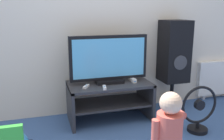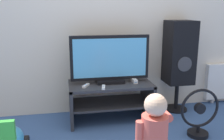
{
  "view_description": "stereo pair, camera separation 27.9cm",
  "coord_description": "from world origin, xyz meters",
  "px_view_note": "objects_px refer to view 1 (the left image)",
  "views": [
    {
      "loc": [
        -0.78,
        -2.45,
        1.3
      ],
      "look_at": [
        0.0,
        0.15,
        0.63
      ],
      "focal_mm": 40.0,
      "sensor_mm": 36.0,
      "label": 1
    },
    {
      "loc": [
        -0.5,
        -2.51,
        1.3
      ],
      "look_at": [
        0.0,
        0.15,
        0.63
      ],
      "focal_mm": 40.0,
      "sensor_mm": 36.0,
      "label": 2
    }
  ],
  "objects_px": {
    "radiator": "(220,78)",
    "child": "(169,132)",
    "television": "(109,60)",
    "floor_fan": "(199,111)",
    "game_console": "(132,80)",
    "speaker_tower": "(174,53)",
    "remote_primary": "(86,86)",
    "remote_secondary": "(104,87)"
  },
  "relations": [
    {
      "from": "radiator",
      "to": "child",
      "type": "bearing_deg",
      "value": -138.54
    },
    {
      "from": "television",
      "to": "floor_fan",
      "type": "relative_size",
      "value": 1.78
    },
    {
      "from": "game_console",
      "to": "floor_fan",
      "type": "height_order",
      "value": "floor_fan"
    },
    {
      "from": "speaker_tower",
      "to": "radiator",
      "type": "distance_m",
      "value": 1.0
    },
    {
      "from": "floor_fan",
      "to": "radiator",
      "type": "relative_size",
      "value": 0.67
    },
    {
      "from": "television",
      "to": "game_console",
      "type": "bearing_deg",
      "value": -6.23
    },
    {
      "from": "television",
      "to": "game_console",
      "type": "height_order",
      "value": "television"
    },
    {
      "from": "television",
      "to": "speaker_tower",
      "type": "bearing_deg",
      "value": 6.19
    },
    {
      "from": "remote_primary",
      "to": "game_console",
      "type": "bearing_deg",
      "value": 7.82
    },
    {
      "from": "child",
      "to": "floor_fan",
      "type": "relative_size",
      "value": 1.43
    },
    {
      "from": "speaker_tower",
      "to": "radiator",
      "type": "relative_size",
      "value": 1.52
    },
    {
      "from": "television",
      "to": "speaker_tower",
      "type": "height_order",
      "value": "speaker_tower"
    },
    {
      "from": "television",
      "to": "child",
      "type": "xyz_separation_m",
      "value": [
        0.09,
        -1.26,
        -0.29
      ]
    },
    {
      "from": "game_console",
      "to": "floor_fan",
      "type": "distance_m",
      "value": 0.83
    },
    {
      "from": "child",
      "to": "speaker_tower",
      "type": "xyz_separation_m",
      "value": [
        0.82,
        1.36,
        0.31
      ]
    },
    {
      "from": "game_console",
      "to": "speaker_tower",
      "type": "bearing_deg",
      "value": 11.73
    },
    {
      "from": "remote_secondary",
      "to": "radiator",
      "type": "relative_size",
      "value": 0.17
    },
    {
      "from": "radiator",
      "to": "remote_secondary",
      "type": "bearing_deg",
      "value": -166.79
    },
    {
      "from": "floor_fan",
      "to": "radiator",
      "type": "xyz_separation_m",
      "value": [
        0.96,
        0.84,
        0.08
      ]
    },
    {
      "from": "remote_primary",
      "to": "speaker_tower",
      "type": "bearing_deg",
      "value": 9.86
    },
    {
      "from": "speaker_tower",
      "to": "child",
      "type": "bearing_deg",
      "value": -120.94
    },
    {
      "from": "remote_primary",
      "to": "floor_fan",
      "type": "height_order",
      "value": "floor_fan"
    },
    {
      "from": "child",
      "to": "floor_fan",
      "type": "distance_m",
      "value": 1.01
    },
    {
      "from": "remote_secondary",
      "to": "child",
      "type": "distance_m",
      "value": 1.08
    },
    {
      "from": "television",
      "to": "remote_primary",
      "type": "relative_size",
      "value": 7.16
    },
    {
      "from": "remote_primary",
      "to": "remote_secondary",
      "type": "relative_size",
      "value": 0.96
    },
    {
      "from": "game_console",
      "to": "remote_secondary",
      "type": "bearing_deg",
      "value": -156.08
    },
    {
      "from": "game_console",
      "to": "remote_primary",
      "type": "bearing_deg",
      "value": -172.18
    },
    {
      "from": "remote_secondary",
      "to": "radiator",
      "type": "bearing_deg",
      "value": 13.21
    },
    {
      "from": "game_console",
      "to": "radiator",
      "type": "xyz_separation_m",
      "value": [
        1.51,
        0.27,
        -0.17
      ]
    },
    {
      "from": "floor_fan",
      "to": "radiator",
      "type": "height_order",
      "value": "radiator"
    },
    {
      "from": "radiator",
      "to": "speaker_tower",
      "type": "bearing_deg",
      "value": -170.85
    },
    {
      "from": "game_console",
      "to": "remote_secondary",
      "type": "relative_size",
      "value": 1.31
    },
    {
      "from": "game_console",
      "to": "speaker_tower",
      "type": "relative_size",
      "value": 0.15
    },
    {
      "from": "television",
      "to": "game_console",
      "type": "xyz_separation_m",
      "value": [
        0.28,
        -0.03,
        -0.25
      ]
    },
    {
      "from": "remote_secondary",
      "to": "floor_fan",
      "type": "height_order",
      "value": "floor_fan"
    },
    {
      "from": "child",
      "to": "game_console",
      "type": "bearing_deg",
      "value": 81.03
    },
    {
      "from": "remote_primary",
      "to": "speaker_tower",
      "type": "relative_size",
      "value": 0.11
    },
    {
      "from": "remote_primary",
      "to": "floor_fan",
      "type": "distance_m",
      "value": 1.25
    },
    {
      "from": "speaker_tower",
      "to": "radiator",
      "type": "xyz_separation_m",
      "value": [
        0.89,
        0.14,
        -0.44
      ]
    },
    {
      "from": "child",
      "to": "radiator",
      "type": "distance_m",
      "value": 2.27
    },
    {
      "from": "television",
      "to": "child",
      "type": "height_order",
      "value": "television"
    }
  ]
}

